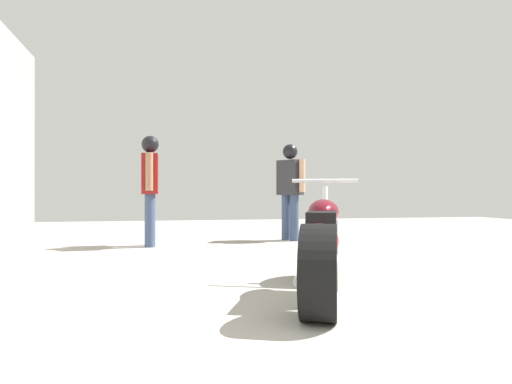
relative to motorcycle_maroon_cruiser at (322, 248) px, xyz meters
The scene contains 4 objects.
ground_plane 1.11m from the motorcycle_maroon_cruiser, 93.12° to the left, with size 19.11×19.11×0.00m, color #9E998E.
motorcycle_maroon_cruiser is the anchor object (origin of this frame).
mechanic_in_blue 4.13m from the motorcycle_maroon_cruiser, 109.42° to the left, with size 0.26×0.66×1.68m.
mechanic_with_helmet 4.42m from the motorcycle_maroon_cruiser, 77.21° to the left, with size 0.43×0.60×1.65m.
Camera 1 is at (-1.17, -0.45, 0.80)m, focal length 32.69 mm.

